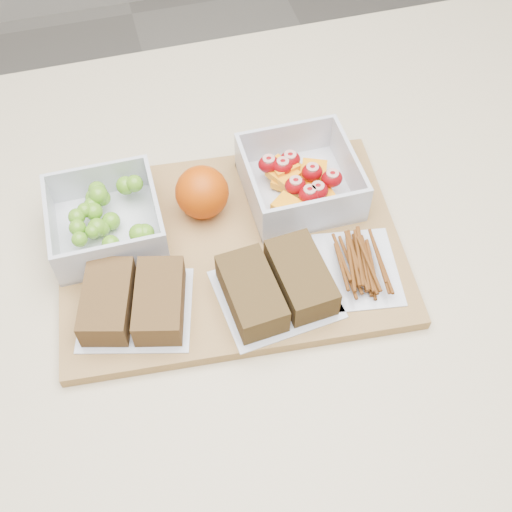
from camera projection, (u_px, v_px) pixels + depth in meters
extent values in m
plane|color=gray|center=(256.00, 476.00, 1.54)|extent=(4.00, 4.00, 0.00)
cube|color=beige|center=(255.00, 403.00, 1.17)|extent=(1.20, 0.90, 0.90)
cube|color=#A27943|center=(231.00, 248.00, 0.80)|extent=(0.45, 0.34, 0.02)
cube|color=silver|center=(109.00, 231.00, 0.80)|extent=(0.13, 0.13, 0.01)
cube|color=silver|center=(99.00, 181.00, 0.82)|extent=(0.13, 0.01, 0.06)
cube|color=silver|center=(112.00, 260.00, 0.75)|extent=(0.13, 0.01, 0.06)
cube|color=silver|center=(157.00, 208.00, 0.79)|extent=(0.01, 0.12, 0.06)
cube|color=silver|center=(52.00, 230.00, 0.77)|extent=(0.01, 0.12, 0.06)
sphere|color=#5C991F|center=(97.00, 227.00, 0.78)|extent=(0.02, 0.02, 0.02)
sphere|color=#5C991F|center=(77.00, 228.00, 0.77)|extent=(0.02, 0.02, 0.02)
sphere|color=#5C991F|center=(98.00, 197.00, 0.80)|extent=(0.02, 0.02, 0.02)
sphere|color=#5C991F|center=(111.00, 221.00, 0.79)|extent=(0.02, 0.02, 0.02)
sphere|color=#5C991F|center=(77.00, 217.00, 0.78)|extent=(0.02, 0.02, 0.02)
sphere|color=#5C991F|center=(102.00, 229.00, 0.78)|extent=(0.02, 0.02, 0.02)
sphere|color=#5C991F|center=(85.00, 210.00, 0.78)|extent=(0.02, 0.02, 0.02)
sphere|color=#5C991F|center=(139.00, 234.00, 0.76)|extent=(0.02, 0.02, 0.02)
sphere|color=#5C991F|center=(126.00, 185.00, 0.81)|extent=(0.02, 0.02, 0.02)
sphere|color=#5C991F|center=(98.00, 195.00, 0.80)|extent=(0.02, 0.02, 0.02)
sphere|color=#5C991F|center=(79.00, 239.00, 0.76)|extent=(0.02, 0.02, 0.02)
sphere|color=#5C991F|center=(134.00, 184.00, 0.81)|extent=(0.02, 0.02, 0.02)
sphere|color=#5C991F|center=(111.00, 244.00, 0.76)|extent=(0.02, 0.02, 0.02)
sphere|color=#5C991F|center=(103.00, 198.00, 0.80)|extent=(0.02, 0.02, 0.02)
sphere|color=#5C991F|center=(94.00, 211.00, 0.79)|extent=(0.02, 0.02, 0.02)
sphere|color=#5C991F|center=(97.00, 190.00, 0.80)|extent=(0.02, 0.02, 0.02)
sphere|color=#5C991F|center=(145.00, 233.00, 0.76)|extent=(0.02, 0.02, 0.02)
sphere|color=#5C991F|center=(151.00, 242.00, 0.78)|extent=(0.02, 0.02, 0.02)
sphere|color=#5C991F|center=(92.00, 205.00, 0.80)|extent=(0.02, 0.02, 0.02)
sphere|color=#5C991F|center=(93.00, 231.00, 0.77)|extent=(0.02, 0.02, 0.02)
sphere|color=#5C991F|center=(95.00, 198.00, 0.80)|extent=(0.02, 0.02, 0.02)
cube|color=silver|center=(299.00, 191.00, 0.84)|extent=(0.14, 0.14, 0.01)
cube|color=silver|center=(285.00, 141.00, 0.86)|extent=(0.14, 0.01, 0.06)
cube|color=silver|center=(317.00, 216.00, 0.78)|extent=(0.14, 0.01, 0.06)
cube|color=silver|center=(349.00, 167.00, 0.83)|extent=(0.01, 0.13, 0.06)
cube|color=silver|center=(250.00, 187.00, 0.81)|extent=(0.01, 0.13, 0.06)
cube|color=orange|center=(308.00, 194.00, 0.82)|extent=(0.04, 0.05, 0.01)
cube|color=orange|center=(285.00, 171.00, 0.84)|extent=(0.05, 0.06, 0.01)
cube|color=orange|center=(307.00, 178.00, 0.84)|extent=(0.05, 0.05, 0.01)
cube|color=orange|center=(314.00, 173.00, 0.85)|extent=(0.05, 0.05, 0.01)
cube|color=orange|center=(283.00, 174.00, 0.83)|extent=(0.04, 0.05, 0.01)
cube|color=orange|center=(284.00, 166.00, 0.83)|extent=(0.04, 0.04, 0.01)
cube|color=orange|center=(288.00, 207.00, 0.80)|extent=(0.04, 0.05, 0.01)
cube|color=orange|center=(319.00, 196.00, 0.82)|extent=(0.04, 0.04, 0.01)
cube|color=orange|center=(286.00, 181.00, 0.84)|extent=(0.04, 0.04, 0.01)
ellipsoid|color=#96070E|center=(312.00, 172.00, 0.82)|extent=(0.03, 0.02, 0.02)
ellipsoid|color=#96070E|center=(317.00, 191.00, 0.80)|extent=(0.03, 0.02, 0.02)
ellipsoid|color=#96070E|center=(269.00, 164.00, 0.83)|extent=(0.03, 0.02, 0.02)
ellipsoid|color=#96070E|center=(332.00, 178.00, 0.81)|extent=(0.03, 0.02, 0.02)
ellipsoid|color=#96070E|center=(283.00, 166.00, 0.83)|extent=(0.03, 0.02, 0.02)
ellipsoid|color=#96070E|center=(309.00, 194.00, 0.80)|extent=(0.03, 0.02, 0.02)
ellipsoid|color=#96070E|center=(295.00, 185.00, 0.81)|extent=(0.03, 0.02, 0.02)
ellipsoid|color=#96070E|center=(290.00, 160.00, 0.83)|extent=(0.03, 0.02, 0.02)
sphere|color=#C54404|center=(202.00, 192.00, 0.80)|extent=(0.07, 0.07, 0.07)
cube|color=silver|center=(136.00, 310.00, 0.74)|extent=(0.15, 0.14, 0.00)
cube|color=brown|center=(108.00, 301.00, 0.72)|extent=(0.08, 0.11, 0.04)
cube|color=brown|center=(160.00, 301.00, 0.73)|extent=(0.08, 0.11, 0.04)
cube|color=silver|center=(276.00, 294.00, 0.75)|extent=(0.14, 0.13, 0.00)
cube|color=#4E391A|center=(252.00, 293.00, 0.73)|extent=(0.06, 0.11, 0.04)
cube|color=#4E391A|center=(301.00, 277.00, 0.74)|extent=(0.06, 0.11, 0.04)
cube|color=silver|center=(358.00, 269.00, 0.77)|extent=(0.11, 0.13, 0.00)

